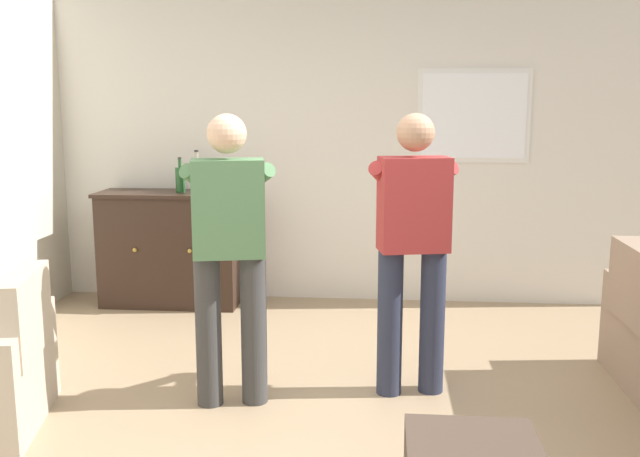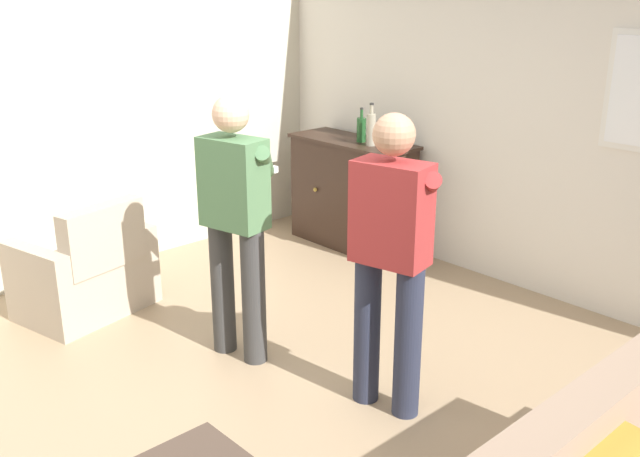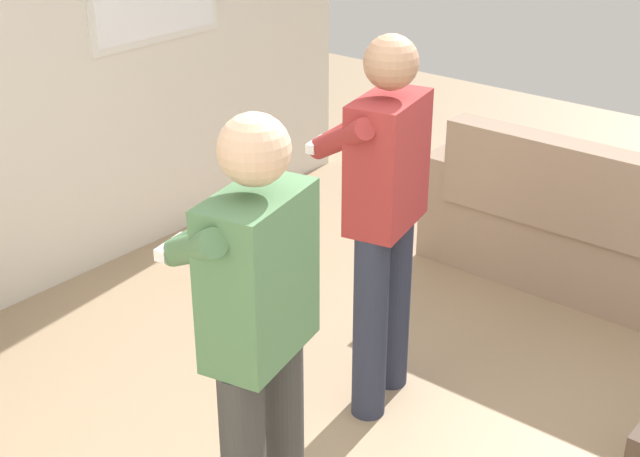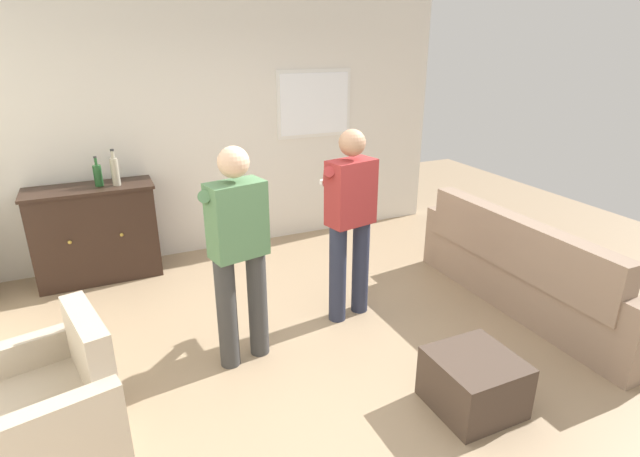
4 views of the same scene
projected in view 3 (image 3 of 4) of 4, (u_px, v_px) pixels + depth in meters
The scene contains 3 objects.
couch at pixel (634, 249), 4.72m from camera, with size 0.57×2.43×0.90m.
person_standing_left at pixel (257, 335), 2.85m from camera, with size 0.55×0.51×1.68m.
person_standing_right at pixel (383, 211), 3.72m from camera, with size 0.55×0.51×1.68m.
Camera 3 is at (-2.35, -1.36, 2.47)m, focal length 50.00 mm.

